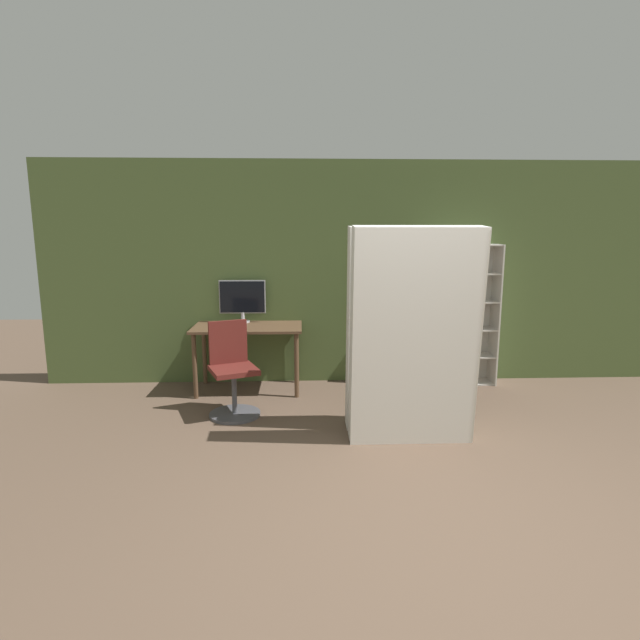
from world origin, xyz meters
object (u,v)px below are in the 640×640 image
monitor (242,298)px  mattress_near (415,338)px  mattress_far (407,330)px  office_chair (233,377)px  bookshelf (450,321)px

monitor → mattress_near: (1.68, -1.80, -0.11)m
monitor → mattress_near: 2.47m
monitor → mattress_far: 2.23m
office_chair → mattress_near: (1.69, -0.77, 0.56)m
monitor → mattress_far: mattress_far is taller
mattress_near → monitor: bearing=133.0°
bookshelf → monitor: bearing=179.4°
office_chair → bookshelf: 2.75m
monitor → bookshelf: bearing=-0.6°
monitor → mattress_near: mattress_near is taller
monitor → bookshelf: bookshelf is taller
bookshelf → mattress_near: mattress_near is taller
office_chair → mattress_near: bearing=-24.7°
monitor → office_chair: (-0.00, -1.03, -0.67)m
office_chair → mattress_near: 1.94m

